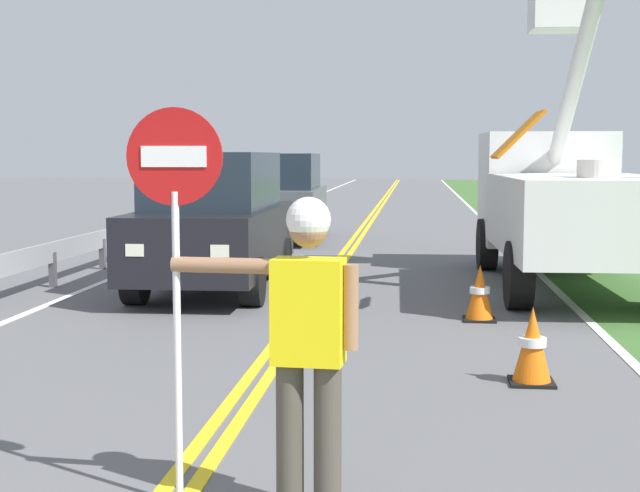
{
  "coord_description": "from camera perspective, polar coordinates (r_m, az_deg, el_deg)",
  "views": [
    {
      "loc": [
        1.43,
        -1.95,
        2.06
      ],
      "look_at": [
        0.54,
        6.59,
        1.2
      ],
      "focal_mm": 51.13,
      "sensor_mm": 36.0,
      "label": 1
    }
  ],
  "objects": [
    {
      "name": "guardrail_left_shoulder",
      "position": [
        18.01,
        -12.27,
        0.67
      ],
      "size": [
        0.1,
        32.0,
        0.71
      ],
      "color": "#9EA0A3",
      "rests_on": "ground"
    },
    {
      "name": "centerline_yellow_right",
      "position": [
        22.08,
        2.47,
        0.36
      ],
      "size": [
        0.11,
        110.0,
        0.01
      ],
      "primitive_type": "cube",
      "color": "yellow",
      "rests_on": "ground"
    },
    {
      "name": "centerline_yellow_left",
      "position": [
        22.1,
        2.0,
        0.36
      ],
      "size": [
        0.11,
        110.0,
        0.01
      ],
      "primitive_type": "cube",
      "color": "yellow",
      "rests_on": "ground"
    },
    {
      "name": "edge_line_left",
      "position": [
        22.61,
        -6.91,
        0.45
      ],
      "size": [
        0.12,
        110.0,
        0.01
      ],
      "primitive_type": "cube",
      "color": "silver",
      "rests_on": "ground"
    },
    {
      "name": "oncoming_suv_nearest",
      "position": [
        13.92,
        -6.62,
        1.55
      ],
      "size": [
        1.96,
        4.63,
        2.1
      ],
      "color": "black",
      "rests_on": "ground"
    },
    {
      "name": "edge_line_right",
      "position": [
        22.15,
        11.57,
        0.26
      ],
      "size": [
        0.12,
        110.0,
        0.01
      ],
      "primitive_type": "cube",
      "color": "silver",
      "rests_on": "ground"
    },
    {
      "name": "stop_sign_paddle",
      "position": [
        5.29,
        -9.04,
        1.85
      ],
      "size": [
        0.56,
        0.04,
        2.33
      ],
      "color": "silver",
      "rests_on": "ground"
    },
    {
      "name": "oncoming_suv_second",
      "position": [
        22.17,
        -2.35,
        3.11
      ],
      "size": [
        2.03,
        4.66,
        2.1
      ],
      "color": "#4C5156",
      "rests_on": "ground"
    },
    {
      "name": "flagger_worker",
      "position": [
        5.18,
        -0.84,
        -5.56
      ],
      "size": [
        1.09,
        0.27,
        1.83
      ],
      "color": "#474238",
      "rests_on": "ground"
    },
    {
      "name": "traffic_cone_lead",
      "position": [
        8.47,
        13.15,
        -6.18
      ],
      "size": [
        0.4,
        0.4,
        0.7
      ],
      "color": "orange",
      "rests_on": "ground"
    },
    {
      "name": "traffic_cone_mid",
      "position": [
        11.53,
        9.97,
        -2.98
      ],
      "size": [
        0.4,
        0.4,
        0.7
      ],
      "color": "orange",
      "rests_on": "ground"
    },
    {
      "name": "utility_bucket_truck",
      "position": [
        15.06,
        15.01,
        2.99
      ],
      "size": [
        2.67,
        6.85,
        4.93
      ],
      "color": "silver",
      "rests_on": "ground"
    }
  ]
}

